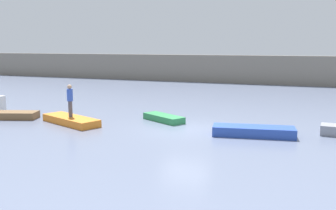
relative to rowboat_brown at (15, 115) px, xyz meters
The scene contains 7 objects.
ground_plane 10.37m from the rowboat_brown, ahead, with size 120.00×120.00×0.00m, color slate.
embankment_wall 28.02m from the rowboat_brown, 68.35° to the left, with size 80.00×1.20×3.18m, color gray.
rowboat_brown is the anchor object (origin of this frame).
rowboat_orange 4.00m from the rowboat_brown, ahead, with size 3.93×1.24×0.39m, color orange.
rowboat_green 8.86m from the rowboat_brown, 16.26° to the left, with size 2.71×0.94×0.37m, color #2D7F47.
rowboat_blue 13.85m from the rowboat_brown, ahead, with size 3.85×1.18×0.46m, color #2B4CAD.
person_blue_shirt 4.17m from the rowboat_brown, ahead, with size 0.32×0.32×1.78m.
Camera 1 is at (6.10, -18.07, 4.29)m, focal length 40.45 mm.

